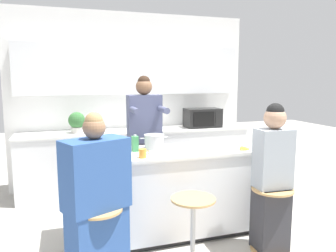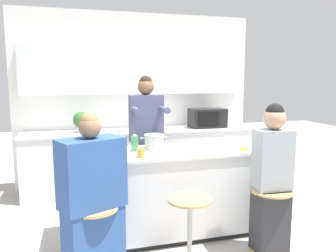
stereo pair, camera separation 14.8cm
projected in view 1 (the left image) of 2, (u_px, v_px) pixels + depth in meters
ground_plane at (170, 233)px, 3.61m from camera, size 16.00×16.00×0.00m
wall_back at (133, 88)px, 5.14m from camera, size 3.74×0.22×2.70m
back_counter at (138, 159)px, 5.02m from camera, size 3.47×0.61×0.92m
kitchen_island at (170, 192)px, 3.54m from camera, size 2.07×0.70×0.93m
bar_stool_leftmost at (99, 240)px, 2.71m from camera, size 0.40×0.40×0.64m
bar_stool_center at (193, 227)px, 2.94m from camera, size 0.40×0.40×0.64m
bar_stool_rightmost at (271, 215)px, 3.19m from camera, size 0.40×0.40×0.64m
person_cooking at (145, 147)px, 4.03m from camera, size 0.42×0.54×1.72m
person_wrapped_blanket at (97, 205)px, 2.67m from camera, size 0.58×0.47×1.43m
person_seated_near at (272, 182)px, 3.17m from camera, size 0.35×0.28×1.46m
cooking_pot at (154, 142)px, 3.53m from camera, size 0.31×0.22×0.16m
fruit_bowl at (94, 157)px, 3.05m from camera, size 0.23×0.23×0.06m
coffee_cup_near at (119, 150)px, 3.29m from camera, size 0.11×0.08×0.08m
coffee_cup_far at (143, 153)px, 3.13m from camera, size 0.11×0.07×0.09m
banana_bunch at (243, 148)px, 3.47m from camera, size 0.14×0.10×0.05m
juice_carton at (135, 144)px, 3.40m from camera, size 0.06×0.06×0.18m
microwave at (203, 118)px, 5.22m from camera, size 0.56×0.34×0.30m
potted_plant at (77, 122)px, 4.66m from camera, size 0.24×0.24×0.30m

